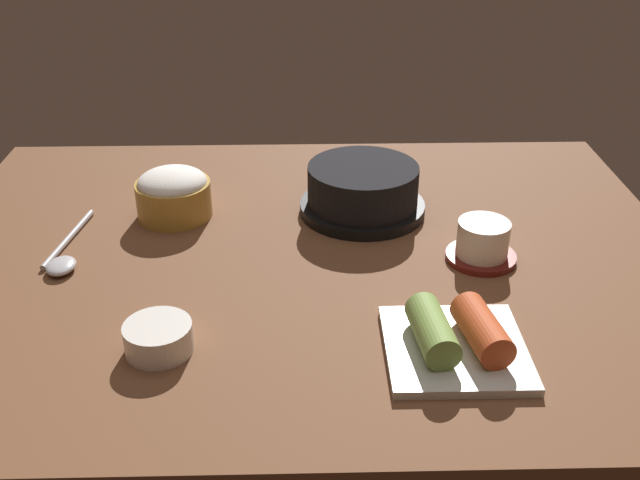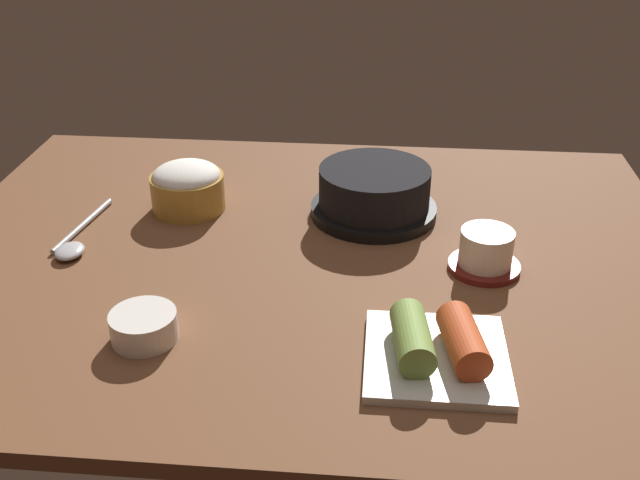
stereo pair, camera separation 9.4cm
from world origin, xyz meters
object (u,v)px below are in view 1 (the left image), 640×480
Objects in this scene: kimchi_plate at (457,339)px; side_bowl_near at (159,337)px; stone_pot at (363,189)px; rice_bowl at (174,193)px; tea_cup_with_saucer at (483,242)px; spoon at (64,257)px.

kimchi_plate is 2.03× the size of side_bowl_near.
stone_pot reaches higher than side_bowl_near.
rice_bowl is 1.45× the size of side_bowl_near.
stone_pot reaches higher than tea_cup_with_saucer.
tea_cup_with_saucer is 1.24× the size of side_bowl_near.
rice_bowl is 1.17× the size of tea_cup_with_saucer.
stone_pot reaches higher than spoon.
spoon is (-15.30, 19.00, -1.11)cm from side_bowl_near.
stone_pot is 19.89cm from tea_cup_with_saucer.
spoon is (-39.24, -12.87, -2.98)cm from stone_pot.
rice_bowl is 0.71× the size of kimchi_plate.
rice_bowl is at bearing 44.92° from spoon.
rice_bowl reaches higher than side_bowl_near.
tea_cup_with_saucer is 20.46cm from kimchi_plate.
side_bowl_near is 0.41× the size of spoon.
tea_cup_with_saucer is (14.25, -13.84, -1.05)cm from stone_pot.
kimchi_plate is 0.83× the size of spoon.
spoon is at bearing 156.54° from kimchi_plate.
kimchi_plate is at bearing -77.43° from stone_pot.
tea_cup_with_saucer is (41.03, -13.39, -1.03)cm from rice_bowl.
stone_pot and rice_bowl have the same top height.
side_bowl_near is at bearing -154.73° from tea_cup_with_saucer.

